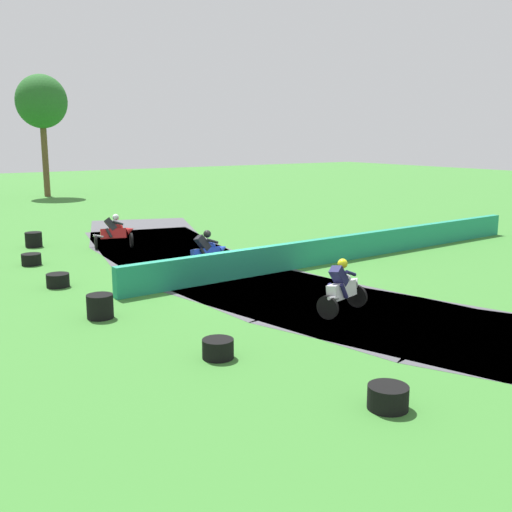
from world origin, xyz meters
The scene contains 14 objects.
ground_plane centered at (0.00, 0.00, 0.00)m, with size 120.00×120.00×0.00m, color #38752D.
track_asphalt centered at (1.00, 0.05, 0.00)m, with size 9.31×30.65×0.01m.
safety_barrier centered at (5.25, 0.26, 0.45)m, with size 0.30×18.60×0.90m, color #1E8466.
motorcycle_lead_red centered at (-1.08, 7.26, 0.64)m, with size 1.73×1.12×1.43m.
motorcycle_chase_blue centered at (-0.14, 1.43, 0.65)m, with size 1.68×0.75×1.43m.
motorcycle_trailing_white centered at (0.34, -4.71, 0.66)m, with size 1.68×1.06×1.42m.
tire_stack_near centered at (-3.76, 9.31, 0.30)m, with size 0.67×0.67×0.60m.
tire_stack_mid_a centered at (-4.77, 5.75, 0.20)m, with size 0.67×0.67×0.40m.
tire_stack_mid_b centered at (-4.93, 2.09, 0.20)m, with size 0.68×0.68×0.40m.
tire_stack_far centered at (-5.01, -1.70, 0.30)m, with size 0.66×0.66×0.60m.
tire_stack_extra_a centered at (-4.01, -5.75, 0.20)m, with size 0.65×0.65×0.40m.
tire_stack_extra_b centered at (-2.87, -9.37, 0.20)m, with size 0.69×0.69×0.40m.
traffic_cone centered at (4.98, 1.16, 0.22)m, with size 0.28×0.28×0.44m, color orange.
tree_far_right centered at (2.58, 29.88, 6.71)m, with size 3.61×3.61×8.69m.
Camera 1 is at (-10.05, -16.03, 4.51)m, focal length 43.01 mm.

